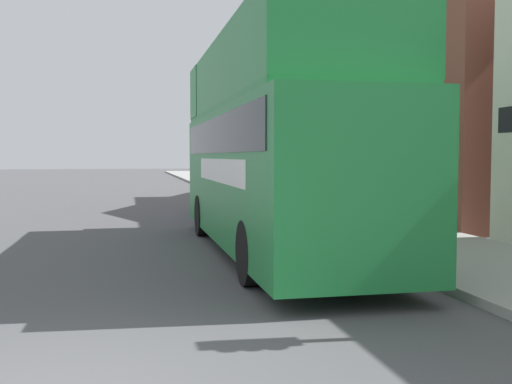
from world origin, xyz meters
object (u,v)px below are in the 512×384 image
Objects in this scene: lamp_post_second at (296,118)px; tour_bus at (272,162)px; parked_car_ahead_of_bus at (229,196)px; lamp_post_nearest at (435,65)px.

tour_bus is at bearing -110.28° from lamp_post_second.
tour_bus reaches higher than parked_car_ahead_of_bus.
lamp_post_second is at bearing 69.50° from tour_bus.
tour_bus is at bearing 130.56° from lamp_post_nearest.
lamp_post_nearest reaches higher than lamp_post_second.
lamp_post_second is at bearing 89.56° from lamp_post_nearest.
parked_car_ahead_of_bus is at bearing 129.15° from lamp_post_second.
tour_bus is 6.77m from lamp_post_second.
parked_car_ahead_of_bus is 3.85m from lamp_post_second.
lamp_post_nearest reaches higher than parked_car_ahead_of_bus.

